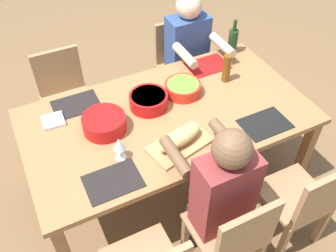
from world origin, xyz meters
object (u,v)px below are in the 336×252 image
object	(u,v)px
bread_loaf	(180,138)
serving_bowl_greens	(149,100)
cutting_board	(180,144)
serving_bowl_fruit	(104,122)
beer_bottle	(227,68)
wine_glass	(119,145)
napkin_stack	(53,121)
serving_bowl_salad	(183,88)
wine_bottle	(233,41)
chair_near_left	(179,62)
diner_near_left	(189,52)
chair_far_center	(233,235)
chair_far_left	(304,201)
dining_table	(168,122)
chair_near_right	(65,94)
diner_far_center	(220,190)

from	to	relation	value
bread_loaf	serving_bowl_greens	bearing A→B (deg)	-87.41
cutting_board	serving_bowl_fruit	bearing A→B (deg)	-43.15
beer_bottle	wine_glass	xyz separation A→B (m)	(0.99, 0.37, 0.01)
serving_bowl_fruit	napkin_stack	xyz separation A→B (m)	(0.29, -0.21, -0.05)
serving_bowl_salad	cutting_board	distance (m)	0.52
serving_bowl_salad	wine_bottle	size ratio (longest dim) A/B	0.89
wine_glass	chair_near_left	bearing A→B (deg)	-131.90
diner_near_left	napkin_stack	size ratio (longest dim) A/B	8.57
chair_far_center	chair_near_left	bearing A→B (deg)	-107.41
chair_far_left	serving_bowl_fruit	xyz separation A→B (m)	(0.97, -0.91, 0.32)
beer_bottle	serving_bowl_salad	bearing A→B (deg)	-1.29
wine_bottle	beer_bottle	distance (m)	0.40
chair_far_left	wine_glass	bearing A→B (deg)	-33.25
dining_table	napkin_stack	distance (m)	0.77
chair_near_left	chair_near_right	xyz separation A→B (m)	(1.07, 0.00, 0.00)
chair_far_center	napkin_stack	distance (m)	1.36
chair_far_center	serving_bowl_salad	distance (m)	1.08
chair_near_right	serving_bowl_greens	distance (m)	0.90
chair_near_right	diner_far_center	xyz separation A→B (m)	(-0.54, 1.52, 0.21)
diner_far_center	beer_bottle	distance (m)	1.00
dining_table	napkin_stack	bearing A→B (deg)	-20.52
bread_loaf	diner_near_left	bearing A→B (deg)	-121.86
chair_near_right	chair_far_center	size ratio (longest dim) A/B	1.00
chair_near_left	serving_bowl_salad	xyz separation A→B (m)	(0.34, 0.69, 0.31)
dining_table	chair_far_center	world-z (taller)	chair_far_center
dining_table	serving_bowl_greens	size ratio (longest dim) A/B	7.27
dining_table	chair_far_left	distance (m)	1.02
diner_near_left	beer_bottle	distance (m)	0.54
cutting_board	chair_near_left	bearing A→B (deg)	-117.56
chair_near_left	chair_far_left	xyz separation A→B (m)	(0.00, 1.71, 0.00)
wine_glass	napkin_stack	distance (m)	0.58
chair_far_left	serving_bowl_greens	bearing A→B (deg)	-58.09
serving_bowl_greens	cutting_board	size ratio (longest dim) A/B	0.67
beer_bottle	wine_glass	size ratio (longest dim) A/B	1.33
serving_bowl_salad	serving_bowl_greens	bearing A→B (deg)	4.43
chair_near_right	serving_bowl_salad	xyz separation A→B (m)	(-0.73, 0.69, 0.31)
chair_near_right	cutting_board	size ratio (longest dim) A/B	2.12
chair_near_right	cutting_board	xyz separation A→B (m)	(-0.47, 1.15, 0.27)
chair_near_right	serving_bowl_fruit	size ratio (longest dim) A/B	3.00
dining_table	wine_glass	bearing A→B (deg)	27.29
bread_loaf	napkin_stack	bearing A→B (deg)	-40.48
diner_near_left	serving_bowl_greens	distance (m)	0.82
chair_near_left	cutting_board	xyz separation A→B (m)	(0.60, 1.15, 0.27)
dining_table	serving_bowl_salad	distance (m)	0.28
diner_far_center	serving_bowl_greens	distance (m)	0.82
wine_glass	chair_far_center	bearing A→B (deg)	124.15
bread_loaf	napkin_stack	size ratio (longest dim) A/B	2.29
serving_bowl_fruit	cutting_board	bearing A→B (deg)	136.85
chair_far_left	wine_glass	size ratio (longest dim) A/B	5.12
napkin_stack	diner_far_center	bearing A→B (deg)	127.45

